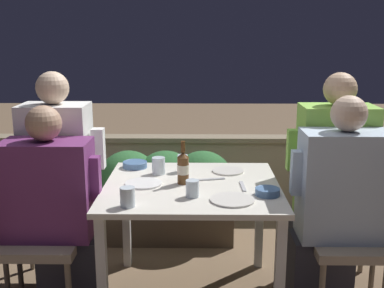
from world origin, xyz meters
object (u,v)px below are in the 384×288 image
person_blue_shirt (336,210)px  person_green_blouse (328,185)px  chair_left_far (31,202)px  person_purple_stripe (56,214)px  chair_right_far (362,204)px  beer_bottle (183,167)px  chair_right_near (373,221)px  potted_plant (376,194)px  person_white_polo (64,183)px  chair_left_near (18,220)px

person_blue_shirt → person_green_blouse: bearing=84.3°
person_blue_shirt → person_green_blouse: size_ratio=0.93×
person_green_blouse → chair_left_far: bearing=179.6°
person_purple_stripe → person_green_blouse: bearing=10.0°
chair_left_far → chair_right_far: size_ratio=1.00×
beer_bottle → person_blue_shirt: bearing=-10.3°
chair_right_near → person_blue_shirt: bearing=-180.0°
person_blue_shirt → potted_plant: (0.59, 0.97, -0.25)m
person_white_polo → chair_left_near: bearing=-122.3°
beer_bottle → chair_left_far: bearing=172.3°
chair_left_far → chair_right_far: bearing=-0.3°
chair_left_near → beer_bottle: bearing=10.0°
potted_plant → beer_bottle: bearing=-150.1°
person_purple_stripe → beer_bottle: person_purple_stripe is taller
person_blue_shirt → person_green_blouse: (0.03, 0.27, 0.05)m
chair_left_near → chair_right_far: same height
chair_left_near → chair_left_far: same height
person_white_polo → beer_bottle: size_ratio=5.42×
chair_right_near → person_purple_stripe: bearing=-179.8°
person_white_polo → potted_plant: 2.28m
person_purple_stripe → person_blue_shirt: (1.53, 0.01, 0.03)m
chair_right_near → person_green_blouse: size_ratio=0.69×
chair_left_far → potted_plant: (2.36, 0.70, -0.18)m
person_blue_shirt → beer_bottle: 0.87m
chair_left_near → person_blue_shirt: person_blue_shirt is taller
chair_left_near → chair_right_near: same height
chair_right_far → beer_bottle: beer_bottle is taller
person_purple_stripe → person_green_blouse: person_green_blouse is taller
chair_left_far → potted_plant: bearing=16.4°
chair_left_far → chair_right_near: (1.98, -0.28, 0.00)m
chair_left_far → chair_right_far: (2.00, -0.01, 0.00)m
person_purple_stripe → person_green_blouse: size_ratio=0.89×
person_white_polo → person_blue_shirt: 1.58m
chair_left_near → potted_plant: bearing=22.8°
chair_left_near → beer_bottle: 0.95m
chair_left_near → chair_left_far: (-0.03, 0.28, 0.00)m
person_purple_stripe → potted_plant: size_ratio=1.95×
person_purple_stripe → person_white_polo: (-0.03, 0.28, 0.09)m
beer_bottle → potted_plant: 1.70m
chair_left_near → chair_left_far: size_ratio=1.00×
person_purple_stripe → person_white_polo: bearing=96.7°
chair_left_near → person_purple_stripe: person_purple_stripe is taller
person_purple_stripe → person_white_polo: person_white_polo is taller
chair_left_far → person_white_polo: (0.21, 0.00, 0.13)m
chair_left_far → beer_bottle: size_ratio=3.75×
chair_left_near → potted_plant: 2.53m
person_purple_stripe → beer_bottle: 0.74m
person_blue_shirt → beer_bottle: size_ratio=5.02×
chair_right_far → beer_bottle: 1.11m
beer_bottle → person_purple_stripe: bearing=-167.1°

